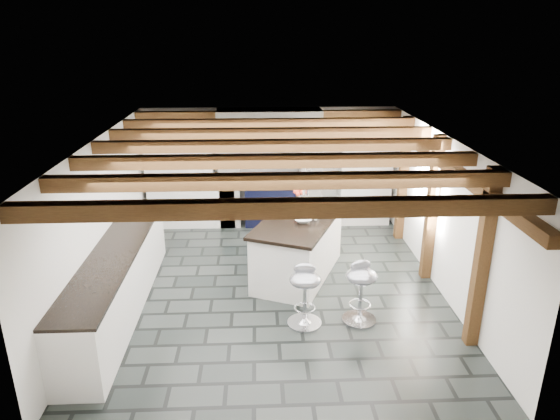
{
  "coord_description": "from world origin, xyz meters",
  "views": [
    {
      "loc": [
        -0.23,
        -6.86,
        3.75
      ],
      "look_at": [
        0.1,
        0.4,
        1.1
      ],
      "focal_mm": 32.0,
      "sensor_mm": 36.0,
      "label": 1
    }
  ],
  "objects_px": {
    "range_cooker": "(270,201)",
    "bar_stool_far": "(305,289)",
    "bar_stool_near": "(361,285)",
    "kitchen_island": "(298,246)"
  },
  "relations": [
    {
      "from": "bar_stool_far",
      "to": "bar_stool_near",
      "type": "bearing_deg",
      "value": 7.21
    },
    {
      "from": "range_cooker",
      "to": "kitchen_island",
      "type": "distance_m",
      "value": 2.35
    },
    {
      "from": "range_cooker",
      "to": "bar_stool_far",
      "type": "relative_size",
      "value": 1.17
    },
    {
      "from": "bar_stool_far",
      "to": "range_cooker",
      "type": "bearing_deg",
      "value": 99.0
    },
    {
      "from": "kitchen_island",
      "to": "bar_stool_far",
      "type": "height_order",
      "value": "kitchen_island"
    },
    {
      "from": "range_cooker",
      "to": "bar_stool_far",
      "type": "bearing_deg",
      "value": -84.48
    },
    {
      "from": "range_cooker",
      "to": "bar_stool_far",
      "type": "height_order",
      "value": "range_cooker"
    },
    {
      "from": "bar_stool_near",
      "to": "bar_stool_far",
      "type": "distance_m",
      "value": 0.75
    },
    {
      "from": "bar_stool_near",
      "to": "bar_stool_far",
      "type": "relative_size",
      "value": 1.01
    },
    {
      "from": "bar_stool_near",
      "to": "bar_stool_far",
      "type": "xyz_separation_m",
      "value": [
        -0.75,
        -0.05,
        -0.0
      ]
    }
  ]
}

